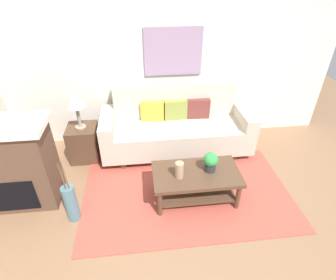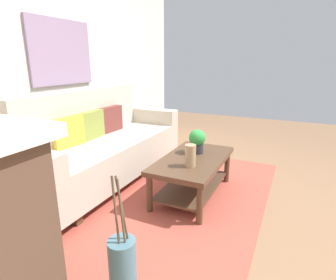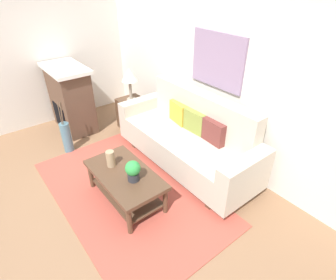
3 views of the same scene
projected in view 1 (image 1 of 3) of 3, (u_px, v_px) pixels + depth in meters
ground_plane at (194, 223)px, 3.23m from camera, size 9.35×9.35×0.00m
wall_back at (173, 60)px, 4.20m from camera, size 5.35×0.10×2.70m
area_rug at (187, 193)px, 3.64m from camera, size 2.78×1.65×0.01m
couch at (176, 127)px, 4.27m from camera, size 2.33×0.84×1.08m
throw_pillow_mustard at (153, 111)px, 4.20m from camera, size 0.37×0.17×0.32m
throw_pillow_olive at (176, 110)px, 4.23m from camera, size 0.36×0.14×0.32m
throw_pillow_maroon at (198, 108)px, 4.27m from camera, size 0.37×0.14×0.32m
coffee_table at (196, 179)px, 3.41m from camera, size 1.10×0.60×0.43m
tabletop_vase at (179, 170)px, 3.22m from camera, size 0.11×0.11×0.22m
potted_plant_tabletop at (211, 161)px, 3.31m from camera, size 0.18×0.18×0.26m
side_table at (84, 143)px, 4.16m from camera, size 0.44×0.44×0.56m
table_lamp at (75, 101)px, 3.77m from camera, size 0.28×0.28×0.57m
fireplace at (14, 165)px, 3.23m from camera, size 1.02×0.58×1.16m
floor_vase at (71, 203)px, 3.15m from camera, size 0.15×0.15×0.51m
floor_vase_branch_a at (65, 176)px, 2.91m from camera, size 0.04×0.05×0.36m
floor_vase_branch_b at (63, 175)px, 2.92m from camera, size 0.03×0.05×0.36m
floor_vase_branch_c at (62, 177)px, 2.90m from camera, size 0.03×0.02×0.36m
framed_painting at (173, 52)px, 4.06m from camera, size 0.90×0.03×0.72m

